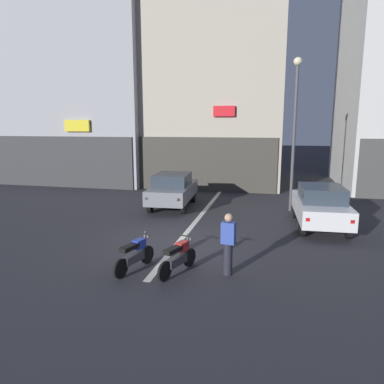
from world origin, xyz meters
TOP-DOWN VIEW (x-y plane):
  - ground_plane at (0.00, 0.00)m, footprint 120.00×120.00m
  - lane_centre_line at (0.00, 6.00)m, footprint 0.20×18.00m
  - building_corner_left at (-10.22, 13.96)m, footprint 10.34×9.96m
  - building_mid_block at (-1.35, 13.96)m, footprint 9.60×8.72m
  - car_grey_crossing_near at (-1.64, 5.19)m, footprint 1.99×4.19m
  - car_white_parked_kerbside at (4.85, 3.14)m, footprint 1.92×4.16m
  - street_lamp at (3.86, 5.68)m, footprint 0.36×0.36m
  - motorcycle_blue_row_leftmost at (-0.55, -2.36)m, footprint 0.64×1.62m
  - motorcycle_red_row_left_mid at (0.64, -2.28)m, footprint 0.70×1.59m
  - person_by_motorcycles at (1.95, -2.07)m, footprint 0.39×0.28m

SIDE VIEW (x-z plane):
  - ground_plane at x=0.00m, z-range 0.00..0.00m
  - lane_centre_line at x=0.00m, z-range 0.00..0.01m
  - motorcycle_blue_row_leftmost at x=-0.55m, z-range -0.03..0.95m
  - motorcycle_red_row_left_mid at x=0.64m, z-range -0.03..0.95m
  - person_by_motorcycles at x=1.95m, z-range 0.02..1.69m
  - car_grey_crossing_near at x=-1.64m, z-range 0.07..1.71m
  - car_white_parked_kerbside at x=4.85m, z-range 0.07..1.71m
  - street_lamp at x=3.86m, z-range 0.74..7.51m
  - building_corner_left at x=-10.22m, z-range -0.01..14.90m
  - building_mid_block at x=-1.35m, z-range -0.01..17.28m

